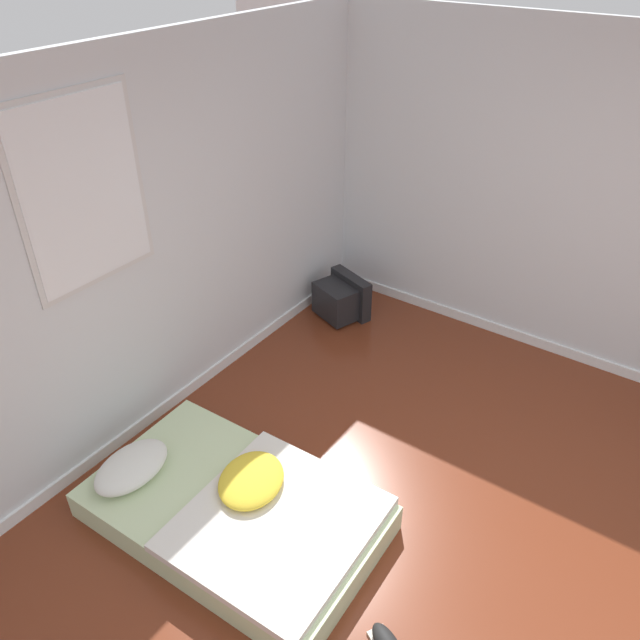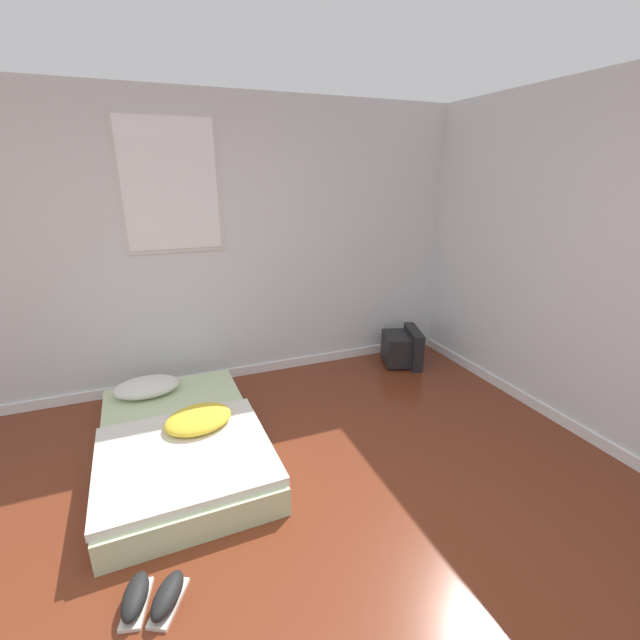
% 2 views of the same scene
% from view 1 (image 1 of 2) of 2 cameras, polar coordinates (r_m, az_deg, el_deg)
% --- Properties ---
extents(ground_plane, '(20.00, 20.00, 0.00)m').
position_cam_1_polar(ground_plane, '(3.82, 14.28, -24.61)').
color(ground_plane, maroon).
extents(wall_back, '(7.61, 0.08, 2.60)m').
position_cam_1_polar(wall_back, '(4.12, -18.36, 4.49)').
color(wall_back, silver).
rests_on(wall_back, ground_plane).
extents(mattress_bed, '(1.11, 1.79, 0.33)m').
position_cam_1_polar(mattress_bed, '(4.00, -7.88, -16.73)').
color(mattress_bed, beige).
rests_on(mattress_bed, ground_plane).
extents(crt_tv, '(0.48, 0.53, 0.38)m').
position_cam_1_polar(crt_tv, '(5.72, 1.98, 2.00)').
color(crt_tv, black).
rests_on(crt_tv, ground_plane).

